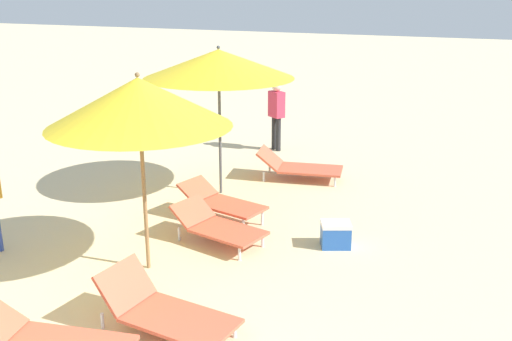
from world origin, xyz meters
TOP-DOWN VIEW (x-y plane):
  - umbrella_second at (-0.22, 2.97)m, footprint 2.27×2.27m
  - lounger_second_shoreside at (0.27, 4.02)m, footprint 1.46×0.93m
  - lounger_second_inland at (0.75, 1.74)m, footprint 1.56×0.84m
  - umbrella_farthest at (-0.61, 5.97)m, footprint 2.55×2.55m
  - lounger_farthest_shoreside at (0.41, 7.22)m, footprint 1.68×0.95m
  - lounger_farthest_inland at (-0.03, 4.78)m, footprint 1.49×0.89m
  - person_walking_far at (-0.71, 9.00)m, footprint 0.42×0.39m
  - cooler_box at (1.87, 4.54)m, footprint 0.50×0.45m

SIDE VIEW (x-z plane):
  - cooler_box at x=1.87m, z-range 0.00..0.37m
  - lounger_farthest_shoreside at x=0.41m, z-range -0.02..0.54m
  - lounger_second_shoreside at x=0.27m, z-range 0.00..0.52m
  - lounger_second_inland at x=0.75m, z-range -0.05..0.58m
  - lounger_farthest_inland at x=-0.03m, z-range 0.04..0.60m
  - person_walking_far at x=-0.71m, z-range 0.15..1.67m
  - umbrella_second at x=-0.22m, z-range 0.92..3.48m
  - umbrella_farthest at x=-0.61m, z-range 0.99..3.57m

